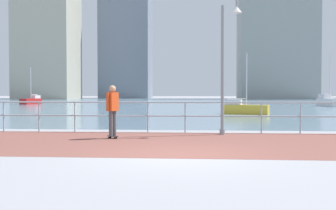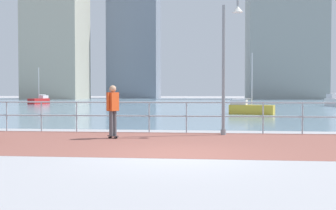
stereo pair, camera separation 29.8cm
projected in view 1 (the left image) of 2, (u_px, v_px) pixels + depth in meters
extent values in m
plane|color=#9E9EA3|center=(195.00, 105.00, 49.64)|extent=(220.00, 220.00, 0.00)
cube|color=brown|center=(182.00, 142.00, 12.22)|extent=(28.00, 5.97, 0.01)
cube|color=#6B899E|center=(196.00, 103.00, 60.04)|extent=(180.00, 88.00, 0.00)
cylinder|color=#9EADB7|center=(4.00, 117.00, 15.72)|extent=(0.05, 0.05, 1.13)
cylinder|color=#9EADB7|center=(39.00, 117.00, 15.61)|extent=(0.05, 0.05, 1.13)
cylinder|color=#9EADB7|center=(75.00, 117.00, 15.50)|extent=(0.05, 0.05, 1.13)
cylinder|color=#9EADB7|center=(111.00, 117.00, 15.39)|extent=(0.05, 0.05, 1.13)
cylinder|color=#9EADB7|center=(148.00, 117.00, 15.28)|extent=(0.05, 0.05, 1.13)
cylinder|color=#9EADB7|center=(185.00, 118.00, 15.18)|extent=(0.05, 0.05, 1.13)
cylinder|color=#9EADB7|center=(223.00, 118.00, 15.07)|extent=(0.05, 0.05, 1.13)
cylinder|color=#9EADB7|center=(261.00, 118.00, 14.96)|extent=(0.05, 0.05, 1.13)
cylinder|color=#9EADB7|center=(300.00, 118.00, 14.85)|extent=(0.05, 0.05, 1.13)
cylinder|color=#9EADB7|center=(185.00, 102.00, 15.16)|extent=(25.20, 0.06, 0.06)
cylinder|color=#9EADB7|center=(185.00, 116.00, 15.18)|extent=(25.20, 0.06, 0.06)
cylinder|color=gray|center=(222.00, 132.00, 14.49)|extent=(0.19, 0.19, 0.20)
cylinder|color=gray|center=(223.00, 70.00, 14.42)|extent=(0.12, 0.12, 4.57)
cylinder|color=gray|center=(237.00, 4.00, 14.03)|extent=(0.12, 0.12, 0.17)
cone|color=silver|center=(237.00, 9.00, 14.04)|extent=(0.36, 0.36, 0.22)
cylinder|color=black|center=(109.00, 138.00, 13.31)|extent=(0.07, 0.06, 0.06)
cylinder|color=black|center=(111.00, 137.00, 13.37)|extent=(0.07, 0.06, 0.06)
cylinder|color=black|center=(115.00, 138.00, 13.16)|extent=(0.07, 0.06, 0.06)
cylinder|color=black|center=(116.00, 138.00, 13.22)|extent=(0.07, 0.06, 0.06)
cube|color=black|center=(113.00, 136.00, 13.26)|extent=(0.40, 0.30, 0.02)
cylinder|color=#4C4C51|center=(111.00, 124.00, 13.18)|extent=(0.18, 0.18, 0.81)
cylinder|color=#4C4C51|center=(114.00, 123.00, 13.31)|extent=(0.18, 0.18, 0.81)
cube|color=#D84C1E|center=(112.00, 102.00, 13.23)|extent=(0.38, 0.41, 0.60)
cylinder|color=#D84C1E|center=(108.00, 101.00, 13.04)|extent=(0.12, 0.12, 0.57)
cylinder|color=#D84C1E|center=(117.00, 101.00, 13.42)|extent=(0.12, 0.12, 0.57)
sphere|color=tan|center=(112.00, 89.00, 13.21)|extent=(0.22, 0.22, 0.22)
cube|color=white|center=(330.00, 102.00, 43.55)|extent=(1.75, 4.09, 0.85)
cube|color=silver|center=(325.00, 96.00, 44.72)|extent=(1.04, 1.53, 0.47)
cylinder|color=silver|center=(330.00, 76.00, 43.47)|extent=(0.09, 0.09, 4.72)
cylinder|color=silver|center=(326.00, 93.00, 44.39)|extent=(0.32, 1.78, 0.08)
cube|color=#B21E1E|center=(31.00, 101.00, 52.00)|extent=(1.67, 3.48, 0.72)
cube|color=silver|center=(35.00, 97.00, 52.94)|extent=(0.95, 1.32, 0.40)
cylinder|color=silver|center=(31.00, 83.00, 51.92)|extent=(0.08, 0.08, 3.98)
cylinder|color=silver|center=(34.00, 95.00, 52.68)|extent=(0.36, 1.49, 0.06)
cube|color=gold|center=(246.00, 110.00, 28.04)|extent=(3.13, 1.80, 0.64)
cube|color=silver|center=(234.00, 102.00, 28.36)|extent=(1.22, 0.95, 0.36)
cylinder|color=silver|center=(247.00, 79.00, 27.97)|extent=(0.07, 0.07, 3.56)
cylinder|color=silver|center=(237.00, 99.00, 28.26)|extent=(1.30, 0.47, 0.06)
cube|color=#939993|center=(276.00, 37.00, 92.31)|extent=(16.55, 12.74, 28.25)
cube|color=slate|center=(126.00, 33.00, 104.67)|extent=(12.48, 10.05, 33.43)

